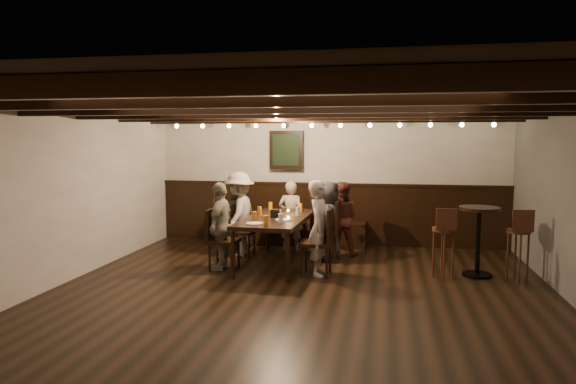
% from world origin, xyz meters
% --- Properties ---
extents(room, '(7.00, 7.00, 7.00)m').
position_xyz_m(room, '(-0.29, 2.21, 1.07)').
color(room, black).
rests_on(room, ground).
extents(dining_table, '(0.97, 2.04, 0.76)m').
position_xyz_m(dining_table, '(-0.62, 1.66, 0.69)').
color(dining_table, black).
rests_on(dining_table, floor).
extents(chair_left_near, '(0.41, 0.41, 0.86)m').
position_xyz_m(chair_left_near, '(-1.32, 2.13, 0.26)').
color(chair_left_near, black).
rests_on(chair_left_near, floor).
extents(chair_left_far, '(0.43, 0.43, 0.92)m').
position_xyz_m(chair_left_far, '(-1.35, 1.23, 0.28)').
color(chair_left_far, black).
rests_on(chair_left_far, floor).
extents(chair_right_near, '(0.46, 0.46, 0.98)m').
position_xyz_m(chair_right_near, '(0.11, 2.09, 0.30)').
color(chair_right_near, black).
rests_on(chair_right_near, floor).
extents(chair_right_far, '(0.46, 0.46, 0.97)m').
position_xyz_m(chair_right_far, '(0.09, 1.19, 0.30)').
color(chair_right_far, black).
rests_on(chair_right_far, floor).
extents(person_bench_left, '(0.60, 0.40, 1.20)m').
position_xyz_m(person_bench_left, '(-1.49, 2.58, 0.60)').
color(person_bench_left, '#29292B').
rests_on(person_bench_left, floor).
extents(person_bench_centre, '(0.46, 0.31, 1.23)m').
position_xyz_m(person_bench_centre, '(-0.59, 2.71, 0.62)').
color(person_bench_centre, gray).
rests_on(person_bench_centre, floor).
extents(person_bench_right, '(0.62, 0.49, 1.24)m').
position_xyz_m(person_bench_right, '(0.31, 2.53, 0.62)').
color(person_bench_right, brown).
rests_on(person_bench_right, floor).
extents(person_left_near, '(0.55, 0.93, 1.42)m').
position_xyz_m(person_left_near, '(-1.36, 2.13, 0.71)').
color(person_left_near, gray).
rests_on(person_left_near, floor).
extents(person_left_far, '(0.34, 0.78, 1.32)m').
position_xyz_m(person_left_far, '(-1.38, 1.23, 0.66)').
color(person_left_far, gray).
rests_on(person_left_far, floor).
extents(person_right_near, '(0.43, 0.64, 1.28)m').
position_xyz_m(person_right_near, '(0.14, 2.09, 0.64)').
color(person_right_near, '#29292B').
rests_on(person_right_near, floor).
extents(person_right_far, '(0.34, 0.51, 1.38)m').
position_xyz_m(person_right_far, '(0.12, 1.19, 0.69)').
color(person_right_far, '#ABA191').
rests_on(person_right_far, floor).
extents(pint_a, '(0.07, 0.07, 0.14)m').
position_xyz_m(pint_a, '(-0.88, 2.37, 0.83)').
color(pint_a, '#BF7219').
rests_on(pint_a, dining_table).
extents(pint_b, '(0.07, 0.07, 0.14)m').
position_xyz_m(pint_b, '(-0.35, 2.30, 0.83)').
color(pint_b, '#BF7219').
rests_on(pint_b, dining_table).
extents(pint_c, '(0.07, 0.07, 0.14)m').
position_xyz_m(pint_c, '(-0.92, 1.77, 0.83)').
color(pint_c, '#BF7219').
rests_on(pint_c, dining_table).
extents(pint_d, '(0.07, 0.07, 0.14)m').
position_xyz_m(pint_d, '(-0.31, 1.85, 0.83)').
color(pint_d, silver).
rests_on(pint_d, dining_table).
extents(pint_e, '(0.07, 0.07, 0.14)m').
position_xyz_m(pint_e, '(-0.85, 1.21, 0.83)').
color(pint_e, '#BF7219').
rests_on(pint_e, dining_table).
extents(pint_f, '(0.07, 0.07, 0.14)m').
position_xyz_m(pint_f, '(-0.44, 1.10, 0.83)').
color(pint_f, silver).
rests_on(pint_f, dining_table).
extents(pint_g, '(0.07, 0.07, 0.14)m').
position_xyz_m(pint_g, '(-0.59, 0.86, 0.83)').
color(pint_g, '#BF7219').
rests_on(pint_g, dining_table).
extents(plate_near, '(0.24, 0.24, 0.01)m').
position_xyz_m(plate_near, '(-0.79, 0.96, 0.76)').
color(plate_near, white).
rests_on(plate_near, dining_table).
extents(plate_far, '(0.24, 0.24, 0.01)m').
position_xyz_m(plate_far, '(-0.45, 1.35, 0.76)').
color(plate_far, white).
rests_on(plate_far, dining_table).
extents(condiment_caddy, '(0.15, 0.10, 0.12)m').
position_xyz_m(condiment_caddy, '(-0.62, 1.61, 0.82)').
color(condiment_caddy, black).
rests_on(condiment_caddy, dining_table).
extents(candle, '(0.05, 0.05, 0.05)m').
position_xyz_m(candle, '(-0.49, 1.95, 0.78)').
color(candle, beige).
rests_on(candle, dining_table).
extents(high_top_table, '(0.56, 0.56, 1.00)m').
position_xyz_m(high_top_table, '(2.35, 1.56, 0.66)').
color(high_top_table, black).
rests_on(high_top_table, floor).
extents(bar_stool_left, '(0.32, 0.34, 1.02)m').
position_xyz_m(bar_stool_left, '(1.85, 1.35, 0.38)').
color(bar_stool_left, '#3A1E12').
rests_on(bar_stool_left, floor).
extents(bar_stool_right, '(0.32, 0.34, 1.02)m').
position_xyz_m(bar_stool_right, '(2.85, 1.40, 0.38)').
color(bar_stool_right, '#3A1E12').
rests_on(bar_stool_right, floor).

